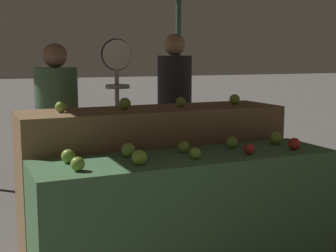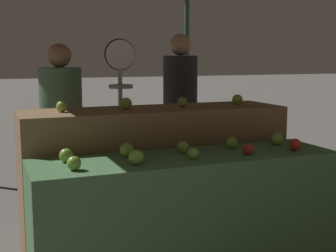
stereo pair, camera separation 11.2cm
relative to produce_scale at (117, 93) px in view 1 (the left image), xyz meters
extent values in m
cylinder|color=#33513D|center=(1.45, 1.90, 0.00)|extent=(0.07, 0.07, 2.30)
cube|color=#4C7A4C|center=(0.11, -1.12, -0.74)|extent=(1.96, 0.55, 0.83)
cube|color=olive|center=(0.11, -0.52, -0.62)|extent=(1.96, 0.55, 1.07)
sphere|color=#7AA338|center=(-0.62, -1.24, -0.28)|extent=(0.08, 0.08, 0.08)
sphere|color=#84AD3D|center=(-0.26, -1.24, -0.28)|extent=(0.09, 0.09, 0.09)
sphere|color=#8EB247|center=(0.10, -1.22, -0.29)|extent=(0.07, 0.07, 0.07)
sphere|color=#AD281E|center=(0.48, -1.24, -0.29)|extent=(0.07, 0.07, 0.07)
sphere|color=#AD281E|center=(0.84, -1.24, -0.28)|extent=(0.08, 0.08, 0.08)
sphere|color=#7AA338|center=(-0.63, -1.02, -0.28)|extent=(0.08, 0.08, 0.08)
sphere|color=#84AD3D|center=(-0.25, -1.01, -0.28)|extent=(0.09, 0.09, 0.09)
sphere|color=#84AD3D|center=(0.12, -1.02, -0.29)|extent=(0.08, 0.08, 0.08)
sphere|color=#7AA338|center=(0.49, -1.02, -0.28)|extent=(0.08, 0.08, 0.08)
sphere|color=#84AD3D|center=(0.85, -1.02, -0.28)|extent=(0.09, 0.09, 0.09)
sphere|color=#84AD3D|center=(-0.57, -0.52, -0.04)|extent=(0.08, 0.08, 0.08)
sphere|color=#7AA338|center=(-0.11, -0.52, -0.04)|extent=(0.09, 0.09, 0.09)
sphere|color=#7AA338|center=(0.34, -0.52, -0.04)|extent=(0.08, 0.08, 0.08)
sphere|color=#84AD3D|center=(0.81, -0.53, -0.04)|extent=(0.08, 0.08, 0.08)
cylinder|color=#99999E|center=(0.00, 0.01, -0.41)|extent=(0.04, 0.04, 1.49)
cylinder|color=black|center=(0.00, 0.01, 0.31)|extent=(0.26, 0.01, 0.26)
cylinder|color=silver|center=(0.00, -0.01, 0.31)|extent=(0.24, 0.02, 0.24)
cylinder|color=#99999E|center=(0.00, -0.01, 0.12)|extent=(0.01, 0.01, 0.14)
cylinder|color=#99999E|center=(0.00, -0.01, 0.05)|extent=(0.20, 0.20, 0.03)
cube|color=#2D2D38|center=(-0.45, 0.30, -0.79)|extent=(0.27, 0.17, 0.72)
cylinder|color=#476B4C|center=(-0.45, 0.30, -0.11)|extent=(0.37, 0.37, 0.63)
sphere|color=#936B51|center=(-0.45, 0.30, 0.31)|extent=(0.20, 0.20, 0.20)
cube|color=#2D2D38|center=(0.83, 0.67, -0.76)|extent=(0.29, 0.20, 0.78)
cylinder|color=#232328|center=(0.83, 0.67, -0.03)|extent=(0.41, 0.41, 0.68)
sphere|color=tan|center=(0.83, 0.67, 0.42)|extent=(0.22, 0.22, 0.22)
cube|color=#9E7547|center=(1.55, -0.68, -0.91)|extent=(0.48, 0.48, 0.48)
camera|label=1|loc=(-1.17, -3.72, 0.29)|focal=50.00mm
camera|label=2|loc=(-1.07, -3.76, 0.29)|focal=50.00mm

